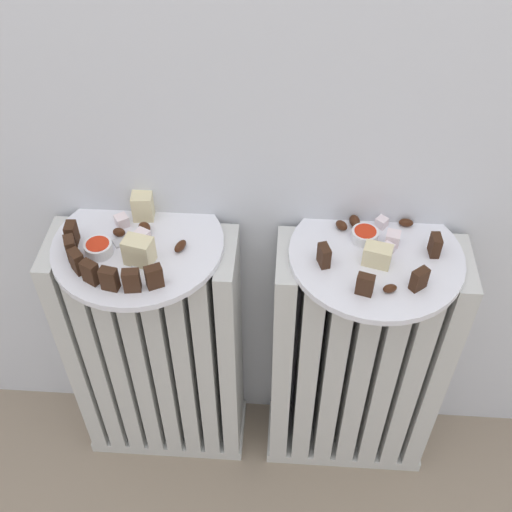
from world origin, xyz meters
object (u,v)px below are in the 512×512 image
at_px(jam_bowl_left, 98,248).
at_px(jam_bowl_right, 365,235).
at_px(fork, 125,252).
at_px(radiator_right, 355,365).
at_px(radiator_left, 158,354).
at_px(plate_left, 138,245).
at_px(plate_right, 376,256).

relative_size(jam_bowl_left, jam_bowl_right, 1.03).
relative_size(jam_bowl_left, fork, 0.56).
relative_size(radiator_right, jam_bowl_right, 13.21).
bearing_deg(radiator_left, plate_left, 0.00).
relative_size(plate_right, fork, 3.55).
height_order(plate_right, jam_bowl_right, jam_bowl_right).
xyz_separation_m(plate_right, jam_bowl_left, (-0.47, -0.03, 0.02)).
bearing_deg(jam_bowl_right, fork, -171.74).
bearing_deg(plate_left, fork, -121.93).
relative_size(plate_right, jam_bowl_right, 6.45).
distance_m(radiator_left, radiator_right, 0.41).
height_order(radiator_right, jam_bowl_right, jam_bowl_right).
bearing_deg(plate_left, radiator_left, 180.00).
bearing_deg(radiator_left, radiator_right, 0.00).
bearing_deg(plate_left, radiator_right, 0.00).
bearing_deg(plate_right, plate_left, 180.00).
relative_size(radiator_left, plate_right, 2.05).
relative_size(radiator_right, plate_right, 2.05).
height_order(jam_bowl_left, fork, jam_bowl_left).
distance_m(jam_bowl_left, fork, 0.05).
bearing_deg(radiator_right, plate_right, 0.00).
relative_size(plate_left, jam_bowl_right, 6.45).
relative_size(radiator_left, fork, 7.28).
relative_size(radiator_right, fork, 7.28).
distance_m(jam_bowl_right, fork, 0.41).
bearing_deg(plate_left, jam_bowl_left, -153.70).
distance_m(jam_bowl_left, jam_bowl_right, 0.46).
bearing_deg(jam_bowl_left, plate_right, 3.59).
height_order(jam_bowl_right, fork, jam_bowl_right).
bearing_deg(radiator_right, plate_left, 180.00).
height_order(radiator_left, plate_left, plate_left).
distance_m(plate_left, jam_bowl_left, 0.07).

